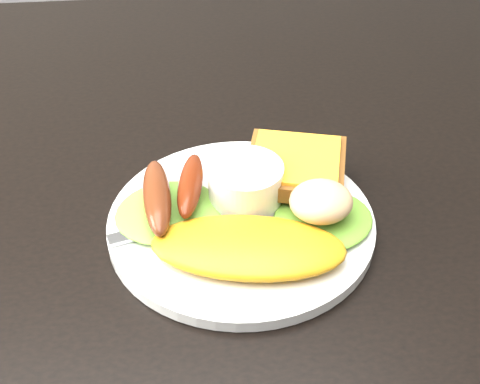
% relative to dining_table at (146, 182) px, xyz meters
% --- Properties ---
extents(dining_table, '(1.20, 0.80, 0.04)m').
position_rel_dining_table_xyz_m(dining_table, '(0.00, 0.00, 0.00)').
color(dining_table, black).
rests_on(dining_table, ground).
extents(plate, '(0.23, 0.23, 0.01)m').
position_rel_dining_table_xyz_m(plate, '(0.08, -0.10, 0.03)').
color(plate, white).
rests_on(plate, dining_table).
extents(lettuce_left, '(0.11, 0.11, 0.01)m').
position_rel_dining_table_xyz_m(lettuce_left, '(0.02, -0.09, 0.04)').
color(lettuce_left, olive).
rests_on(lettuce_left, plate).
extents(lettuce_right, '(0.11, 0.10, 0.01)m').
position_rel_dining_table_xyz_m(lettuce_right, '(0.15, -0.11, 0.04)').
color(lettuce_right, '#558829').
rests_on(lettuce_right, plate).
extents(omelette, '(0.17, 0.10, 0.02)m').
position_rel_dining_table_xyz_m(omelette, '(0.09, -0.14, 0.04)').
color(omelette, gold).
rests_on(omelette, plate).
extents(sausage_a, '(0.03, 0.10, 0.02)m').
position_rel_dining_table_xyz_m(sausage_a, '(0.02, -0.09, 0.05)').
color(sausage_a, maroon).
rests_on(sausage_a, lettuce_left).
extents(sausage_b, '(0.03, 0.09, 0.02)m').
position_rel_dining_table_xyz_m(sausage_b, '(0.04, -0.07, 0.05)').
color(sausage_b, '#681304').
rests_on(sausage_b, lettuce_left).
extents(ramekin, '(0.08, 0.08, 0.04)m').
position_rel_dining_table_xyz_m(ramekin, '(0.09, -0.07, 0.05)').
color(ramekin, white).
rests_on(ramekin, plate).
extents(toast_a, '(0.09, 0.09, 0.01)m').
position_rel_dining_table_xyz_m(toast_a, '(0.11, -0.05, 0.04)').
color(toast_a, brown).
rests_on(toast_a, plate).
extents(toast_b, '(0.10, 0.10, 0.01)m').
position_rel_dining_table_xyz_m(toast_b, '(0.14, -0.06, 0.05)').
color(toast_b, brown).
rests_on(toast_b, toast_a).
extents(potato_salad, '(0.06, 0.05, 0.03)m').
position_rel_dining_table_xyz_m(potato_salad, '(0.15, -0.11, 0.06)').
color(potato_salad, beige).
rests_on(potato_salad, lettuce_right).
extents(fork, '(0.15, 0.05, 0.00)m').
position_rel_dining_table_xyz_m(fork, '(0.05, -0.10, 0.03)').
color(fork, '#ADAFB7').
rests_on(fork, plate).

